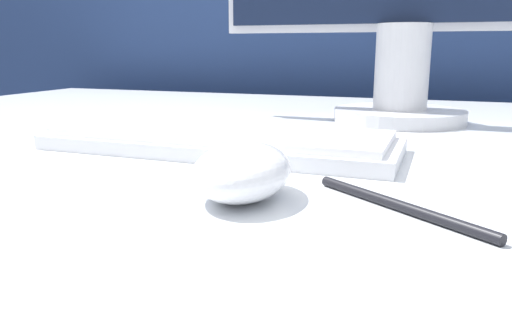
# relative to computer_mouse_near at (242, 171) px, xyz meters

# --- Properties ---
(partition_panel) EXTENTS (5.00, 0.03, 1.19)m
(partition_panel) POSITION_rel_computer_mouse_near_xyz_m (-0.04, 0.97, -0.14)
(partition_panel) COLOR navy
(partition_panel) RESTS_ON ground_plane
(computer_mouse_near) EXTENTS (0.08, 0.11, 0.04)m
(computer_mouse_near) POSITION_rel_computer_mouse_near_xyz_m (0.00, 0.00, 0.00)
(computer_mouse_near) COLOR white
(computer_mouse_near) RESTS_ON desk
(keyboard) EXTENTS (0.40, 0.15, 0.02)m
(keyboard) POSITION_rel_computer_mouse_near_xyz_m (-0.09, 0.16, -0.01)
(keyboard) COLOR white
(keyboard) RESTS_ON desk
(pen) EXTENTS (0.13, 0.10, 0.01)m
(pen) POSITION_rel_computer_mouse_near_xyz_m (0.12, 0.01, -0.02)
(pen) COLOR black
(pen) RESTS_ON desk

